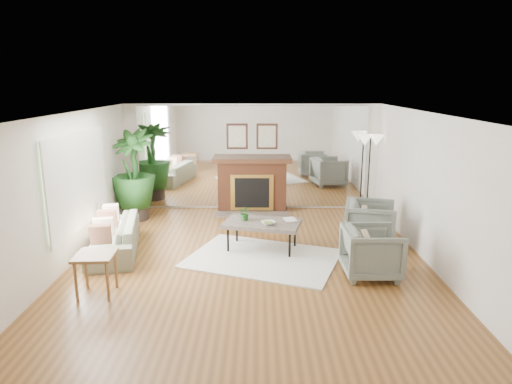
{
  "coord_description": "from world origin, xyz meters",
  "views": [
    {
      "loc": [
        0.14,
        -7.25,
        2.98
      ],
      "look_at": [
        0.1,
        0.6,
        1.09
      ],
      "focal_mm": 32.0,
      "sensor_mm": 36.0,
      "label": 1
    }
  ],
  "objects_px": {
    "side_table": "(95,261)",
    "floor_lamp": "(370,147)",
    "coffee_table": "(262,224)",
    "armchair_back": "(370,223)",
    "fireplace": "(252,183)",
    "armchair_front": "(372,252)",
    "sofa": "(114,237)",
    "potted_ficus": "(133,172)"
  },
  "relations": [
    {
      "from": "side_table",
      "to": "floor_lamp",
      "type": "xyz_separation_m",
      "value": [
        4.87,
        4.3,
        1.04
      ]
    },
    {
      "from": "side_table",
      "to": "coffee_table",
      "type": "bearing_deg",
      "value": 37.25
    },
    {
      "from": "coffee_table",
      "to": "side_table",
      "type": "xyz_separation_m",
      "value": [
        -2.39,
        -1.81,
        0.03
      ]
    },
    {
      "from": "coffee_table",
      "to": "armchair_back",
      "type": "bearing_deg",
      "value": 8.43
    },
    {
      "from": "fireplace",
      "to": "coffee_table",
      "type": "distance_m",
      "value": 2.66
    },
    {
      "from": "coffee_table",
      "to": "armchair_front",
      "type": "bearing_deg",
      "value": -33.65
    },
    {
      "from": "side_table",
      "to": "sofa",
      "type": "bearing_deg",
      "value": 99.3
    },
    {
      "from": "armchair_front",
      "to": "armchair_back",
      "type": "bearing_deg",
      "value": -13.13
    },
    {
      "from": "armchair_back",
      "to": "side_table",
      "type": "relative_size",
      "value": 1.47
    },
    {
      "from": "sofa",
      "to": "fireplace",
      "type": "bearing_deg",
      "value": 127.35
    },
    {
      "from": "sofa",
      "to": "potted_ficus",
      "type": "bearing_deg",
      "value": 173.02
    },
    {
      "from": "side_table",
      "to": "fireplace",
      "type": "bearing_deg",
      "value": 64.03
    },
    {
      "from": "fireplace",
      "to": "armchair_front",
      "type": "height_order",
      "value": "fireplace"
    },
    {
      "from": "sofa",
      "to": "armchair_front",
      "type": "distance_m",
      "value": 4.49
    },
    {
      "from": "armchair_back",
      "to": "potted_ficus",
      "type": "xyz_separation_m",
      "value": [
        -4.84,
        1.62,
        0.66
      ]
    },
    {
      "from": "coffee_table",
      "to": "potted_ficus",
      "type": "xyz_separation_m",
      "value": [
        -2.81,
        1.92,
        0.58
      ]
    },
    {
      "from": "coffee_table",
      "to": "sofa",
      "type": "xyz_separation_m",
      "value": [
        -2.66,
        -0.12,
        -0.2
      ]
    },
    {
      "from": "floor_lamp",
      "to": "side_table",
      "type": "bearing_deg",
      "value": -138.55
    },
    {
      "from": "coffee_table",
      "to": "sofa",
      "type": "bearing_deg",
      "value": -177.35
    },
    {
      "from": "sofa",
      "to": "floor_lamp",
      "type": "height_order",
      "value": "floor_lamp"
    },
    {
      "from": "armchair_back",
      "to": "side_table",
      "type": "distance_m",
      "value": 4.89
    },
    {
      "from": "armchair_front",
      "to": "potted_ficus",
      "type": "height_order",
      "value": "potted_ficus"
    },
    {
      "from": "potted_ficus",
      "to": "armchair_front",
      "type": "bearing_deg",
      "value": -34.11
    },
    {
      "from": "fireplace",
      "to": "floor_lamp",
      "type": "distance_m",
      "value": 2.85
    },
    {
      "from": "fireplace",
      "to": "floor_lamp",
      "type": "xyz_separation_m",
      "value": [
        2.7,
        -0.16,
        0.9
      ]
    },
    {
      "from": "side_table",
      "to": "armchair_front",
      "type": "bearing_deg",
      "value": 9.36
    },
    {
      "from": "armchair_back",
      "to": "side_table",
      "type": "xyz_separation_m",
      "value": [
        -4.41,
        -2.11,
        0.1
      ]
    },
    {
      "from": "fireplace",
      "to": "potted_ficus",
      "type": "bearing_deg",
      "value": -164.44
    },
    {
      "from": "floor_lamp",
      "to": "fireplace",
      "type": "bearing_deg",
      "value": 176.63
    },
    {
      "from": "floor_lamp",
      "to": "armchair_front",
      "type": "bearing_deg",
      "value": -102.09
    },
    {
      "from": "armchair_back",
      "to": "coffee_table",
      "type": "bearing_deg",
      "value": 111.7
    },
    {
      "from": "coffee_table",
      "to": "sofa",
      "type": "height_order",
      "value": "sofa"
    },
    {
      "from": "fireplace",
      "to": "potted_ficus",
      "type": "height_order",
      "value": "fireplace"
    },
    {
      "from": "armchair_back",
      "to": "side_table",
      "type": "height_order",
      "value": "armchair_back"
    },
    {
      "from": "armchair_back",
      "to": "armchair_front",
      "type": "distance_m",
      "value": 1.47
    },
    {
      "from": "potted_ficus",
      "to": "floor_lamp",
      "type": "relative_size",
      "value": 1.1
    },
    {
      "from": "fireplace",
      "to": "armchair_back",
      "type": "relative_size",
      "value": 2.25
    },
    {
      "from": "side_table",
      "to": "potted_ficus",
      "type": "xyz_separation_m",
      "value": [
        -0.43,
        3.74,
        0.55
      ]
    },
    {
      "from": "fireplace",
      "to": "sofa",
      "type": "relative_size",
      "value": 1.02
    },
    {
      "from": "sofa",
      "to": "armchair_back",
      "type": "xyz_separation_m",
      "value": [
        4.69,
        0.42,
        0.12
      ]
    },
    {
      "from": "sofa",
      "to": "armchair_back",
      "type": "distance_m",
      "value": 4.71
    },
    {
      "from": "sofa",
      "to": "side_table",
      "type": "xyz_separation_m",
      "value": [
        0.28,
        -1.69,
        0.23
      ]
    }
  ]
}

